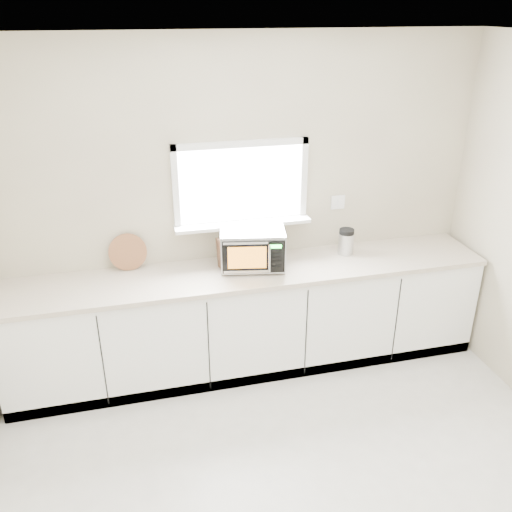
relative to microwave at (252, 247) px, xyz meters
name	(u,v)px	position (x,y,z in m)	size (l,w,h in m)	color
back_wall	(241,205)	(-0.04, 0.24, 0.27)	(4.00, 0.17, 2.70)	beige
cabinets	(250,320)	(-0.04, -0.06, -0.65)	(3.92, 0.60, 0.88)	white
countertop	(250,272)	(-0.04, -0.07, -0.19)	(3.92, 0.64, 0.04)	beige
microwave	(252,247)	(0.00, 0.00, 0.00)	(0.57, 0.49, 0.33)	black
knife_block	(226,253)	(-0.22, 0.00, -0.03)	(0.12, 0.23, 0.33)	#3F2516
cutting_board	(128,252)	(-0.98, 0.18, -0.02)	(0.30, 0.30, 0.02)	brown
coffee_grinder	(346,241)	(0.83, 0.04, -0.06)	(0.13, 0.13, 0.23)	#B3B6BB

